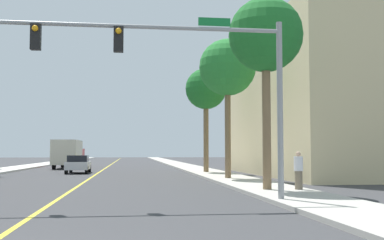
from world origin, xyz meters
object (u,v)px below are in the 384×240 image
object	(u,v)px
palm_near	(266,37)
traffic_signal_mast	(173,62)
palm_far	(206,90)
pedestrian	(298,171)
palm_mid	(227,68)
delivery_truck	(68,153)
car_silver	(78,164)

from	to	relation	value
palm_near	traffic_signal_mast	bearing A→B (deg)	-137.85
traffic_signal_mast	palm_near	world-z (taller)	palm_near
palm_near	palm_far	xyz separation A→B (m)	(0.17, 17.37, -0.03)
palm_far	traffic_signal_mast	bearing A→B (deg)	-101.91
palm_near	pedestrian	bearing A→B (deg)	-9.68
palm_mid	delivery_truck	size ratio (longest dim) A/B	1.01
delivery_truck	traffic_signal_mast	bearing A→B (deg)	-77.07
palm_near	car_silver	distance (m)	22.57
palm_mid	palm_near	bearing A→B (deg)	-90.81
traffic_signal_mast	palm_mid	xyz separation A→B (m)	(4.44, 12.59, 2.08)
traffic_signal_mast	car_silver	distance (m)	24.32
traffic_signal_mast	car_silver	world-z (taller)	traffic_signal_mast
traffic_signal_mast	pedestrian	bearing A→B (deg)	33.32
palm_mid	palm_far	size ratio (longest dim) A/B	1.03
traffic_signal_mast	delivery_truck	size ratio (longest dim) A/B	1.35
pedestrian	car_silver	bearing A→B (deg)	102.49
traffic_signal_mast	delivery_truck	world-z (taller)	traffic_signal_mast
car_silver	palm_near	bearing A→B (deg)	-64.04
palm_near	delivery_truck	xyz separation A→B (m)	(-12.10, 30.80, -5.08)
palm_mid	pedestrian	xyz separation A→B (m)	(1.17, -8.91, -5.87)
car_silver	pedestrian	bearing A→B (deg)	-61.37
palm_near	palm_far	bearing A→B (deg)	89.44
traffic_signal_mast	palm_mid	bearing A→B (deg)	70.58
car_silver	delivery_truck	bearing A→B (deg)	100.27
palm_mid	pedestrian	distance (m)	10.73
delivery_truck	pedestrian	xyz separation A→B (m)	(13.39, -31.02, -0.62)
traffic_signal_mast	palm_mid	world-z (taller)	palm_mid
traffic_signal_mast	palm_near	distance (m)	6.13
traffic_signal_mast	palm_far	size ratio (longest dim) A/B	1.39
traffic_signal_mast	pedestrian	size ratio (longest dim) A/B	7.17
palm_far	delivery_truck	xyz separation A→B (m)	(-12.27, 13.43, -5.05)
palm_near	palm_mid	size ratio (longest dim) A/B	0.97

